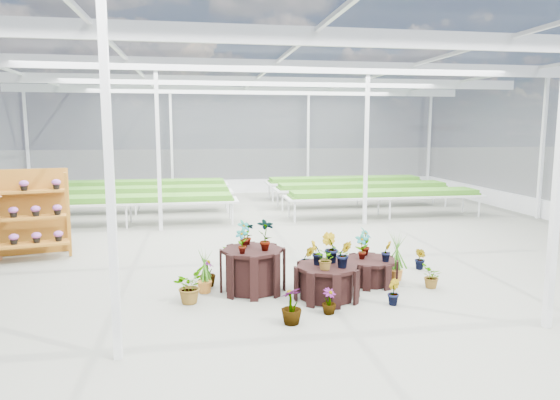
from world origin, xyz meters
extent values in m
plane|color=gray|center=(0.00, 0.00, 0.00)|extent=(24.00, 24.00, 0.00)
cylinder|color=black|center=(-1.03, -1.66, 0.38)|extent=(1.20, 1.20, 0.77)
cylinder|color=black|center=(0.17, -2.26, 0.29)|extent=(1.11, 1.11, 0.57)
cylinder|color=black|center=(1.17, -1.56, 0.23)|extent=(1.31, 1.31, 0.46)
imported|color=#39761D|center=(-1.17, -1.48, 1.01)|extent=(0.31, 0.30, 0.49)
imported|color=#39761D|center=(-0.82, -1.82, 1.05)|extent=(0.36, 0.32, 0.57)
imported|color=#39761D|center=(-1.08, -1.30, 0.98)|extent=(0.26, 0.22, 0.43)
imported|color=#39761D|center=(-1.25, -1.95, 0.98)|extent=(0.28, 0.26, 0.43)
imported|color=#39761D|center=(0.00, -2.20, 0.79)|extent=(0.30, 0.28, 0.43)
imported|color=#39761D|center=(0.40, -2.43, 0.81)|extent=(0.27, 0.23, 0.46)
imported|color=#39761D|center=(0.26, -2.07, 0.83)|extent=(0.36, 0.36, 0.52)
imported|color=#39761D|center=(0.08, -2.51, 0.75)|extent=(0.38, 0.40, 0.35)
imported|color=#39761D|center=(1.02, -1.53, 0.69)|extent=(0.29, 0.23, 0.48)
imported|color=#39761D|center=(1.41, -1.75, 0.65)|extent=(0.27, 0.27, 0.38)
imported|color=#39761D|center=(1.18, -1.27, 0.73)|extent=(0.33, 0.34, 0.54)
imported|color=#39761D|center=(-2.14, -2.09, 0.29)|extent=(0.61, 0.65, 0.59)
imported|color=#39761D|center=(-1.82, -1.26, 0.26)|extent=(0.32, 0.32, 0.52)
imported|color=#39761D|center=(-0.64, -3.26, 0.28)|extent=(0.42, 0.42, 0.56)
imported|color=#39761D|center=(0.01, -2.96, 0.20)|extent=(0.30, 0.30, 0.40)
imported|color=#39761D|center=(1.16, -2.73, 0.21)|extent=(0.22, 0.26, 0.42)
imported|color=#39761D|center=(2.17, -2.05, 0.22)|extent=(0.51, 0.52, 0.44)
imported|color=#39761D|center=(2.50, -0.89, 0.23)|extent=(0.24, 0.28, 0.46)
imported|color=#39761D|center=(0.91, -0.55, 0.24)|extent=(0.44, 0.49, 0.48)
imported|color=#39761D|center=(0.21, -0.59, 0.26)|extent=(0.31, 0.26, 0.52)
imported|color=#39761D|center=(-1.24, -0.60, 0.28)|extent=(0.67, 0.65, 0.57)
camera|label=1|loc=(-1.98, -10.18, 2.88)|focal=32.00mm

